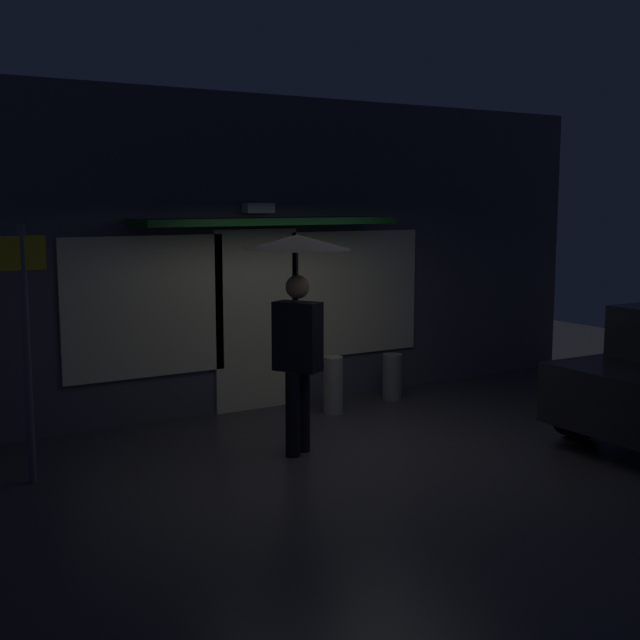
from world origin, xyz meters
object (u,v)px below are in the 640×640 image
at_px(street_sign_post, 26,338).
at_px(person_with_umbrella, 297,292).
at_px(sidewalk_bollard, 333,385).
at_px(sidewalk_bollard_2, 392,377).

bearing_deg(street_sign_post, person_with_umbrella, -11.21).
height_order(street_sign_post, sidewalk_bollard, street_sign_post).
xyz_separation_m(street_sign_post, sidewalk_bollard_2, (4.72, 0.91, -1.03)).
bearing_deg(person_with_umbrella, street_sign_post, -131.63).
distance_m(person_with_umbrella, sidewalk_bollard, 2.13).
bearing_deg(sidewalk_bollard, sidewalk_bollard_2, 11.26).
relative_size(sidewalk_bollard, sidewalk_bollard_2, 1.17).
bearing_deg(sidewalk_bollard_2, person_with_umbrella, -147.75).
distance_m(street_sign_post, sidewalk_bollard_2, 4.91).
bearing_deg(street_sign_post, sidewalk_bollard_2, 10.89).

